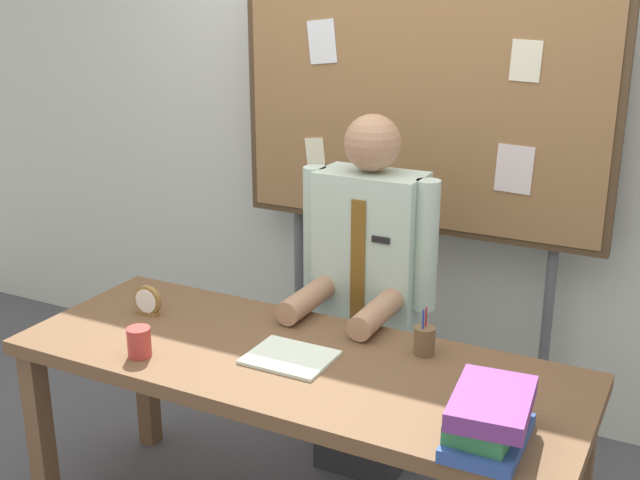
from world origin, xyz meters
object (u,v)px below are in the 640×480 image
object	(u,v)px
person	(368,311)
open_notebook	(290,357)
coffee_mug	(139,342)
bulletin_board	(419,109)
desk_clock	(148,302)
book_stack	(489,419)
pen_holder	(424,340)
desk	(295,381)

from	to	relation	value
person	open_notebook	xyz separation A→B (m)	(-0.01, -0.61, 0.07)
coffee_mug	bulletin_board	bearing A→B (deg)	70.70
bulletin_board	desk_clock	xyz separation A→B (m)	(-0.65, -1.01, -0.61)
desk_clock	coffee_mug	bearing A→B (deg)	-55.49
bulletin_board	coffee_mug	xyz separation A→B (m)	(-0.45, -1.29, -0.61)
bulletin_board	book_stack	size ratio (longest dim) A/B	6.22
pen_holder	open_notebook	bearing A→B (deg)	-147.70
bulletin_board	person	bearing A→B (deg)	-90.01
open_notebook	desk_clock	xyz separation A→B (m)	(-0.64, 0.08, 0.04)
desk	desk_clock	xyz separation A→B (m)	(-0.65, 0.06, 0.14)
book_stack	open_notebook	world-z (taller)	book_stack
book_stack	coffee_mug	bearing A→B (deg)	-179.13
book_stack	desk_clock	size ratio (longest dim) A/B	2.86
open_notebook	pen_holder	distance (m)	0.44
book_stack	open_notebook	distance (m)	0.73
desk	coffee_mug	world-z (taller)	coffee_mug
desk	open_notebook	size ratio (longest dim) A/B	6.99
bulletin_board	book_stack	xyz separation A→B (m)	(0.70, -1.28, -0.59)
bulletin_board	pen_holder	world-z (taller)	bulletin_board
open_notebook	desk	bearing A→B (deg)	72.70
pen_holder	coffee_mug	bearing A→B (deg)	-151.66
desk_clock	coffee_mug	size ratio (longest dim) A/B	1.11
open_notebook	pen_holder	bearing A→B (deg)	32.30
desk	desk_clock	world-z (taller)	desk_clock
coffee_mug	pen_holder	distance (m)	0.93
desk	open_notebook	bearing A→B (deg)	-107.30
desk_clock	bulletin_board	bearing A→B (deg)	57.25
open_notebook	coffee_mug	distance (m)	0.49
desk	open_notebook	distance (m)	0.10
book_stack	pen_holder	distance (m)	0.54
bulletin_board	desk_clock	bearing A→B (deg)	-122.75
open_notebook	coffee_mug	size ratio (longest dim) A/B	2.72
book_stack	desk_clock	xyz separation A→B (m)	(-1.35, 0.27, -0.02)
book_stack	pen_holder	world-z (taller)	pen_holder
bulletin_board	coffee_mug	world-z (taller)	bulletin_board
desk	book_stack	world-z (taller)	book_stack
person	book_stack	xyz separation A→B (m)	(0.70, -0.80, 0.14)
desk_clock	desk	bearing A→B (deg)	-5.15
book_stack	open_notebook	xyz separation A→B (m)	(-0.71, 0.19, -0.07)
desk_clock	book_stack	bearing A→B (deg)	-11.20
person	bulletin_board	bearing A→B (deg)	89.99
person	pen_holder	distance (m)	0.53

